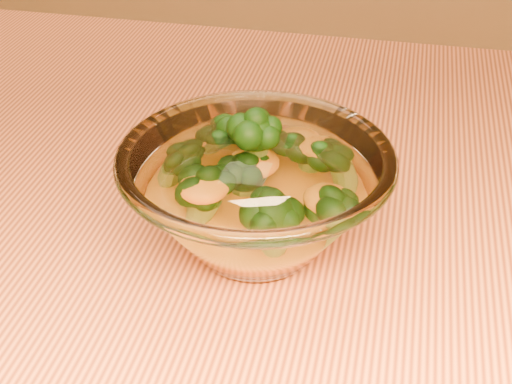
% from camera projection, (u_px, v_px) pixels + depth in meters
% --- Properties ---
extents(table, '(1.20, 0.80, 0.75)m').
position_uv_depth(table, '(156.00, 318.00, 0.60)').
color(table, '#DD7B42').
rests_on(table, ground).
extents(glass_bowl, '(0.19, 0.19, 0.08)m').
position_uv_depth(glass_bowl, '(256.00, 197.00, 0.49)').
color(glass_bowl, white).
rests_on(glass_bowl, table).
extents(cheese_sauce, '(0.11, 0.11, 0.03)m').
position_uv_depth(cheese_sauce, '(256.00, 217.00, 0.50)').
color(cheese_sauce, '#FDA615').
rests_on(cheese_sauce, glass_bowl).
extents(broccoli_heap, '(0.13, 0.12, 0.08)m').
position_uv_depth(broccoli_heap, '(259.00, 173.00, 0.49)').
color(broccoli_heap, black).
rests_on(broccoli_heap, cheese_sauce).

